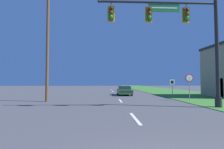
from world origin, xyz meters
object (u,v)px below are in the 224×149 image
(signal_mast, at_px, (186,34))
(route_sign_post, at_px, (172,84))
(car_ahead, at_px, (124,91))
(stop_sign, at_px, (189,81))
(utility_pole_near, at_px, (48,42))

(signal_mast, bearing_deg, route_sign_post, 74.74)
(car_ahead, height_order, stop_sign, stop_sign)
(car_ahead, relative_size, stop_sign, 1.70)
(utility_pole_near, bearing_deg, stop_sign, 0.71)
(stop_sign, height_order, route_sign_post, stop_sign)
(route_sign_post, bearing_deg, stop_sign, -88.32)
(car_ahead, bearing_deg, signal_mast, -75.99)
(stop_sign, bearing_deg, utility_pole_near, -179.29)
(route_sign_post, xyz_separation_m, utility_pole_near, (-13.18, -4.07, 3.94))
(signal_mast, distance_m, utility_pole_near, 11.71)
(signal_mast, xyz_separation_m, car_ahead, (-2.97, 11.91, -4.51))
(car_ahead, bearing_deg, stop_sign, -54.34)
(route_sign_post, height_order, utility_pole_near, utility_pole_near)
(route_sign_post, bearing_deg, utility_pole_near, -162.83)
(stop_sign, height_order, utility_pole_near, utility_pole_near)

